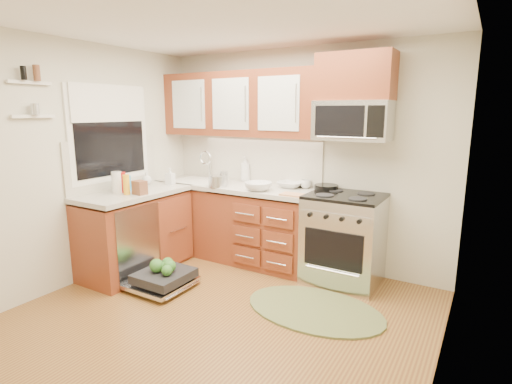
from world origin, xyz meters
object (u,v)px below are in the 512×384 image
Objects in this scene: cutting_board at (293,195)px; paper_towel_roll at (117,182)px; microwave at (353,121)px; bowl_b at (258,186)px; upper_cabinets at (239,104)px; skillet at (326,187)px; cup at (306,184)px; dishwasher at (162,279)px; sink at (199,190)px; range at (344,239)px; stock_pot at (218,181)px; rug at (314,309)px; bowl_a at (290,185)px.

paper_towel_roll is at bearing -153.38° from cutting_board.
bowl_b is (-0.95, -0.29, -0.73)m from microwave.
cutting_board is at bearing -146.58° from microwave.
upper_cabinets reaches higher than paper_towel_roll.
skillet is 2.08× the size of cup.
microwave is 2.55m from dishwasher.
paper_towel_roll reaches higher than skillet.
paper_towel_roll reaches higher than cutting_board.
cup is (0.40, 0.39, 0.00)m from bowl_b.
cup reaches higher than sink.
range is 3.62× the size of skillet.
paper_towel_roll is 0.77× the size of bowl_b.
skillet is at bearing 45.96° from dishwasher.
stock_pot is (-1.20, -0.38, 0.02)m from skillet.
rug is (-0.00, -0.88, -1.69)m from microwave.
cup reaches higher than rug.
bowl_a is (-0.44, -0.00, -0.01)m from skillet.
microwave is at bearing 39.07° from dishwasher.
sink reaches higher than dishwasher.
stock_pot is 1.12m from paper_towel_roll.
microwave is at bearing -3.98° from bowl_a.
bowl_a is at bearing 127.54° from rug.
stock_pot is at bearing 49.78° from paper_towel_roll.
microwave is 3.26× the size of paper_towel_roll.
skillet is 0.44m from bowl_a.
rug is at bearing 7.72° from paper_towel_roll.
stock_pot reaches higher than cutting_board.
upper_cabinets is 1.44m from skillet.
range is 0.60m from skillet.
upper_cabinets is 1.67m from paper_towel_roll.
cup reaches higher than bowl_a.
rug is 5.03× the size of cutting_board.
upper_cabinets is 16.21× the size of cup.
cup is at bearing 96.31° from cutting_board.
upper_cabinets reaches higher than bowl_b.
upper_cabinets is at bearing -177.91° from bowl_a.
range is at bearing -31.70° from skillet.
bowl_a is 0.18m from cup.
skillet is 0.87× the size of bowl_b.
paper_towel_roll is at bearing 174.00° from dishwasher.
range is 3.68× the size of cutting_board.
upper_cabinets is 2.93× the size of dishwasher.
microwave is 2.58m from paper_towel_roll.
stock_pot is (-1.48, -0.33, -0.71)m from microwave.
rug is at bearing 13.41° from dishwasher.
sink is 0.53m from stock_pot.
cutting_board is at bearing 26.62° from paper_towel_roll.
cup reaches higher than dishwasher.
paper_towel_roll is (-0.66, 0.07, 0.94)m from dishwasher.
cup is (0.93, 0.43, -0.02)m from stock_pot.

